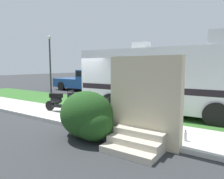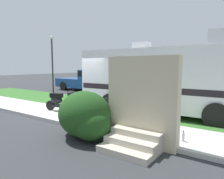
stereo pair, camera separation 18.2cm
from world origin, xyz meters
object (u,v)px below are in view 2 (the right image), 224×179
object	(u,v)px
motorhome_rv	(167,78)
street_lamp_post	(52,59)
bicycle	(97,110)
pickup_truck_near	(89,80)
scooter	(60,101)
bottle_green	(183,137)

from	to	relation	value
motorhome_rv	street_lamp_post	xyz separation A→B (m)	(-10.02, 1.90, 1.09)
bicycle	pickup_truck_near	bearing A→B (deg)	133.40
bicycle	street_lamp_post	xyz separation A→B (m)	(-8.43, 4.77, 2.19)
bicycle	street_lamp_post	distance (m)	9.93
motorhome_rv	bicycle	bearing A→B (deg)	-119.02
scooter	street_lamp_post	world-z (taller)	street_lamp_post
motorhome_rv	scooter	world-z (taller)	motorhome_rv
scooter	pickup_truck_near	xyz separation A→B (m)	(-4.50, 6.99, 0.38)
motorhome_rv	bicycle	distance (m)	3.46
pickup_truck_near	bicycle	bearing A→B (deg)	-46.60
motorhome_rv	pickup_truck_near	xyz separation A→B (m)	(-8.36, 4.29, -0.64)
pickup_truck_near	street_lamp_post	xyz separation A→B (m)	(-1.66, -2.39, 1.73)
street_lamp_post	scooter	bearing A→B (deg)	-36.73
pickup_truck_near	street_lamp_post	distance (m)	3.39
pickup_truck_near	bottle_green	distance (m)	12.66
motorhome_rv	street_lamp_post	bearing A→B (deg)	169.25
bicycle	street_lamp_post	size ratio (longest dim) A/B	0.40
motorhome_rv	bottle_green	xyz separation A→B (m)	(1.74, -3.31, -1.35)
bicycle	bottle_green	xyz separation A→B (m)	(3.33, -0.45, -0.26)
scooter	bicycle	bearing A→B (deg)	-4.18
street_lamp_post	bottle_green	bearing A→B (deg)	-23.92
scooter	bottle_green	distance (m)	5.63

